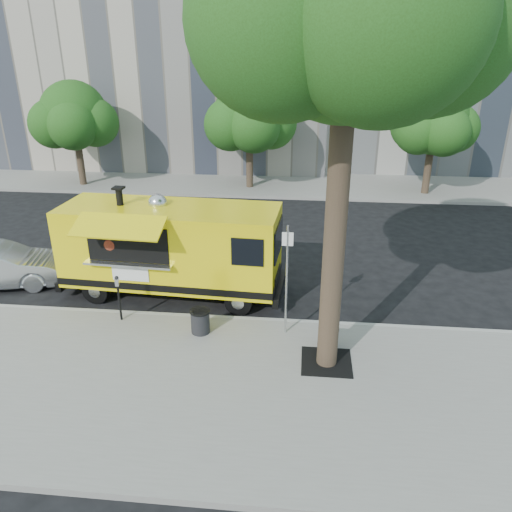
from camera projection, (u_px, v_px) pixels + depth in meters
The scene contains 13 objects.
ground at pixel (235, 306), 14.84m from camera, with size 120.00×120.00×0.00m, color black.
sidewalk at pixel (211, 390), 11.16m from camera, with size 60.00×6.00×0.15m, color gray.
curb at pixel (231, 320), 13.97m from camera, with size 60.00×0.14×0.16m, color #999993.
far_sidewalk at pixel (270, 184), 27.15m from camera, with size 60.00×5.00×0.15m, color gray.
tree_well at pixel (326, 362), 11.99m from camera, with size 1.20×1.20×0.02m, color black.
far_tree_a at pixel (74, 115), 25.51m from camera, with size 3.42×3.42×5.36m.
far_tree_b at pixel (249, 115), 25.02m from camera, with size 3.60×3.60×5.50m.
far_tree_c at pixel (434, 121), 23.96m from camera, with size 3.24×3.24×5.21m.
sign_post at pixel (287, 274), 12.55m from camera, with size 0.28×0.06×3.00m.
parking_meter at pixel (118, 293), 13.50m from camera, with size 0.11×0.11×1.33m.
food_truck at pixel (170, 247), 14.93m from camera, with size 6.87×3.31×3.33m.
trash_bin_left at pixel (200, 321), 13.10m from camera, with size 0.54×0.54×0.64m.
trash_bin_right at pixel (330, 337), 12.47m from camera, with size 0.45×0.45×0.54m.
Camera 1 is at (1.91, -12.91, 7.24)m, focal length 35.00 mm.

